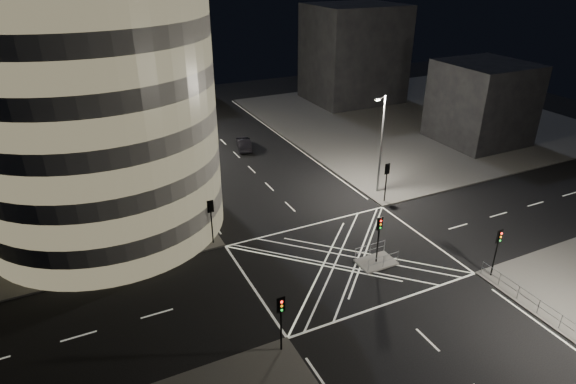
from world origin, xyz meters
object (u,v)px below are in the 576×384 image
traffic_signal_nl (281,314)px  street_lamp_left_near (184,163)px  street_lamp_right_far (381,142)px  traffic_signal_fr (387,175)px  traffic_signal_nr (498,244)px  central_island (376,262)px  traffic_signal_fl (211,214)px  sedan (244,144)px  street_lamp_left_far (144,110)px  traffic_signal_island (379,231)px

traffic_signal_nl → street_lamp_left_near: 18.99m
street_lamp_right_far → traffic_signal_fr: bearing=-106.1°
traffic_signal_nr → central_island: bearing=142.1°
traffic_signal_fl → traffic_signal_fr: bearing=0.0°
traffic_signal_fr → sedan: (-7.30, 19.56, -2.18)m
sedan → traffic_signal_fl: bearing=76.0°
street_lamp_left_far → traffic_signal_nl: bearing=-89.0°
traffic_signal_fr → sedan: traffic_signal_fr is taller
traffic_signal_fl → street_lamp_left_far: (-0.64, 23.20, 2.63)m
street_lamp_right_far → central_island: bearing=-125.3°
traffic_signal_fr → street_lamp_left_near: (-18.24, 5.20, 2.63)m
central_island → street_lamp_right_far: 13.98m
traffic_signal_fr → traffic_signal_island: bearing=-129.3°
traffic_signal_fl → street_lamp_right_far: street_lamp_right_far is taller
traffic_signal_fr → street_lamp_left_near: street_lamp_left_near is taller
traffic_signal_nr → traffic_signal_island: bearing=142.1°
traffic_signal_island → street_lamp_left_near: size_ratio=0.40×
street_lamp_left_far → street_lamp_right_far: (18.87, -21.00, 0.00)m
traffic_signal_island → sedan: bearing=91.0°
traffic_signal_fr → traffic_signal_nr: same height
traffic_signal_fl → street_lamp_left_near: street_lamp_left_near is taller
traffic_signal_nl → traffic_signal_nr: (17.60, 0.00, 0.00)m
traffic_signal_fr → street_lamp_left_far: 29.63m
street_lamp_left_far → street_lamp_left_near: bearing=-90.0°
traffic_signal_island → traffic_signal_fr: bearing=50.7°
central_island → street_lamp_left_far: bearing=110.0°
street_lamp_left_near → traffic_signal_island: bearing=-49.7°
traffic_signal_fr → sedan: size_ratio=0.90×
central_island → traffic_signal_fr: size_ratio=0.75×
central_island → traffic_signal_fl: (-10.80, 8.30, 2.84)m
street_lamp_left_far → street_lamp_right_far: size_ratio=1.00×
traffic_signal_fr → central_island: bearing=-129.3°
central_island → traffic_signal_fl: 13.91m
traffic_signal_nl → street_lamp_right_far: bearing=40.9°
traffic_signal_fl → street_lamp_left_far: 23.36m
traffic_signal_fr → traffic_signal_nr: 13.60m
traffic_signal_nl → sedan: traffic_signal_nl is taller
traffic_signal_nr → sedan: (-7.30, 33.16, -2.18)m
traffic_signal_fr → traffic_signal_island: (-6.80, -8.30, 0.00)m
traffic_signal_island → street_lamp_right_far: (7.44, 10.50, 2.63)m
traffic_signal_nr → street_lamp_left_near: bearing=134.1°
traffic_signal_fl → traffic_signal_nl: bearing=-90.0°
traffic_signal_island → street_lamp_right_far: size_ratio=0.40×
traffic_signal_fr → street_lamp_right_far: street_lamp_right_far is taller
traffic_signal_nl → street_lamp_left_far: street_lamp_left_far is taller
traffic_signal_fl → traffic_signal_nr: bearing=-37.7°
street_lamp_left_near → sedan: 18.68m
traffic_signal_nl → traffic_signal_nr: same height
central_island → traffic_signal_island: 2.84m
central_island → traffic_signal_fr: bearing=50.7°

